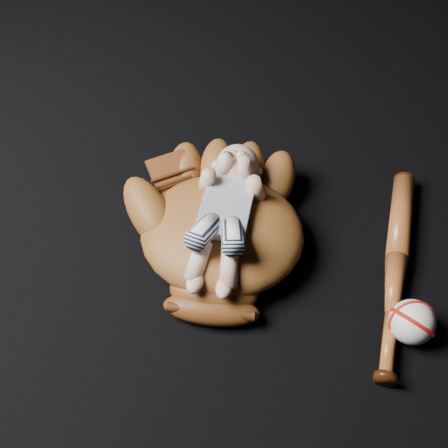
{
  "coord_description": "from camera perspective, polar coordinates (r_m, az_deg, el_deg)",
  "views": [
    {
      "loc": [
        0.29,
        -0.59,
        0.97
      ],
      "look_at": [
        0.03,
        0.04,
        0.08
      ],
      "focal_mm": 45.0,
      "sensor_mm": 36.0,
      "label": 1
    }
  ],
  "objects": [
    {
      "name": "baseball_glove",
      "position": [
        1.13,
        -0.2,
        -0.38
      ],
      "size": [
        0.52,
        0.56,
        0.15
      ],
      "primitive_type": null,
      "rotation": [
        0.0,
        0.0,
        0.27
      ],
      "color": "brown",
      "rests_on": "ground"
    },
    {
      "name": "newborn_baby",
      "position": [
        1.08,
        -0.03,
        0.8
      ],
      "size": [
        0.22,
        0.37,
        0.14
      ],
      "primitive_type": null,
      "rotation": [
        0.0,
        0.0,
        0.2
      ],
      "color": "#D5A189",
      "rests_on": "baseball_glove"
    },
    {
      "name": "baseball_bat",
      "position": [
        1.18,
        17.04,
        -4.39
      ],
      "size": [
        0.11,
        0.5,
        0.05
      ],
      "primitive_type": null,
      "rotation": [
        0.0,
        0.0,
        0.13
      ],
      "color": "#94481C",
      "rests_on": "ground"
    },
    {
      "name": "baseball",
      "position": [
        1.1,
        18.57,
        -9.43
      ],
      "size": [
        0.09,
        0.09,
        0.08
      ],
      "primitive_type": "sphere",
      "rotation": [
        0.0,
        0.0,
        0.06
      ],
      "color": "white",
      "rests_on": "ground"
    }
  ]
}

